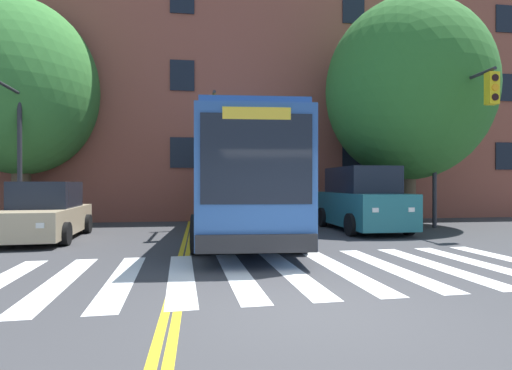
% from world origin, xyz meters
% --- Properties ---
extents(ground_plane, '(120.00, 120.00, 0.00)m').
position_xyz_m(ground_plane, '(0.00, 0.00, 0.00)').
color(ground_plane, '#38383A').
extents(crosswalk, '(13.39, 4.77, 0.01)m').
position_xyz_m(crosswalk, '(-0.83, 2.29, 0.00)').
color(crosswalk, white).
rests_on(crosswalk, ground).
extents(lane_line_yellow_inner, '(0.12, 36.00, 0.01)m').
position_xyz_m(lane_line_yellow_inner, '(-2.00, 16.29, 0.00)').
color(lane_line_yellow_inner, gold).
rests_on(lane_line_yellow_inner, ground).
extents(lane_line_yellow_outer, '(0.12, 36.00, 0.01)m').
position_xyz_m(lane_line_yellow_outer, '(-1.84, 16.29, 0.00)').
color(lane_line_yellow_outer, gold).
rests_on(lane_line_yellow_outer, ground).
extents(city_bus, '(3.38, 11.44, 3.51)m').
position_xyz_m(city_bus, '(-0.09, 7.97, 1.89)').
color(city_bus, '#2D5699').
rests_on(city_bus, ground).
extents(car_tan_near_lane, '(2.28, 4.71, 1.80)m').
position_xyz_m(car_tan_near_lane, '(-6.29, 7.87, 0.81)').
color(car_tan_near_lane, tan).
rests_on(car_tan_near_lane, ground).
extents(car_teal_far_lane, '(2.27, 4.93, 2.35)m').
position_xyz_m(car_teal_far_lane, '(4.41, 8.77, 1.11)').
color(car_teal_far_lane, '#236B70').
rests_on(car_teal_far_lane, ground).
extents(traffic_light_near_corner, '(0.35, 3.44, 5.69)m').
position_xyz_m(traffic_light_near_corner, '(7.56, 7.81, 3.85)').
color(traffic_light_near_corner, '#28282D').
rests_on(traffic_light_near_corner, ground).
extents(traffic_light_overhead, '(0.34, 2.77, 5.09)m').
position_xyz_m(traffic_light_overhead, '(-1.08, 8.90, 3.38)').
color(traffic_light_overhead, '#28282D').
rests_on(traffic_light_overhead, ground).
extents(street_tree_curbside_large, '(7.75, 7.53, 9.38)m').
position_xyz_m(street_tree_curbside_large, '(7.04, 10.18, 5.63)').
color(street_tree_curbside_large, brown).
rests_on(street_tree_curbside_large, ground).
extents(street_tree_curbside_small, '(8.38, 8.47, 9.34)m').
position_xyz_m(street_tree_curbside_small, '(-8.84, 12.29, 5.70)').
color(street_tree_curbside_small, brown).
rests_on(street_tree_curbside_small, ground).
extents(building_facade, '(41.05, 7.55, 12.64)m').
position_xyz_m(building_facade, '(-2.34, 16.93, 6.33)').
color(building_facade, brown).
rests_on(building_facade, ground).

